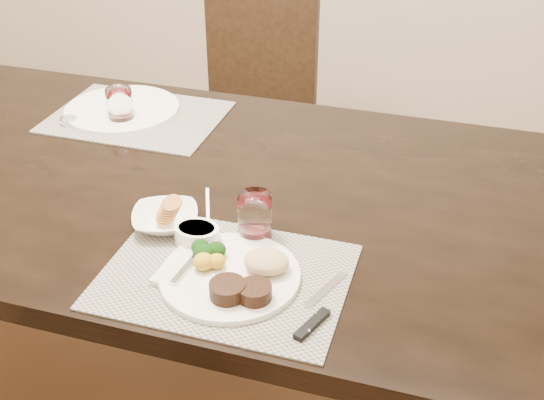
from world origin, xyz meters
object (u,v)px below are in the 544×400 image
(dinner_plate, at_px, (236,274))
(far_plate, at_px, (122,109))
(steak_knife, at_px, (316,315))
(chair_far, at_px, (253,108))
(cracker_bowl, at_px, (165,218))
(wine_glass_near, at_px, (255,218))

(dinner_plate, bearing_deg, far_plate, 146.53)
(dinner_plate, xyz_separation_m, steak_knife, (0.17, -0.05, -0.01))
(steak_knife, bearing_deg, chair_far, 133.85)
(chair_far, relative_size, steak_knife, 4.35)
(chair_far, relative_size, cracker_bowl, 5.09)
(steak_knife, height_order, wine_glass_near, wine_glass_near)
(steak_knife, relative_size, cracker_bowl, 1.17)
(wine_glass_near, bearing_deg, steak_knife, -48.77)
(cracker_bowl, bearing_deg, chair_far, 99.56)
(dinner_plate, distance_m, wine_glass_near, 0.15)
(dinner_plate, distance_m, steak_knife, 0.18)
(chair_far, relative_size, far_plate, 2.86)
(dinner_plate, distance_m, cracker_bowl, 0.24)
(chair_far, bearing_deg, cracker_bowl, -80.44)
(chair_far, distance_m, wine_glass_near, 1.21)
(far_plate, bearing_deg, chair_far, 75.84)
(chair_far, bearing_deg, wine_glass_near, -71.10)
(steak_knife, bearing_deg, cracker_bowl, 174.41)
(dinner_plate, height_order, wine_glass_near, wine_glass_near)
(dinner_plate, height_order, far_plate, dinner_plate)
(dinner_plate, bearing_deg, steak_knife, -3.98)
(dinner_plate, relative_size, cracker_bowl, 1.50)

